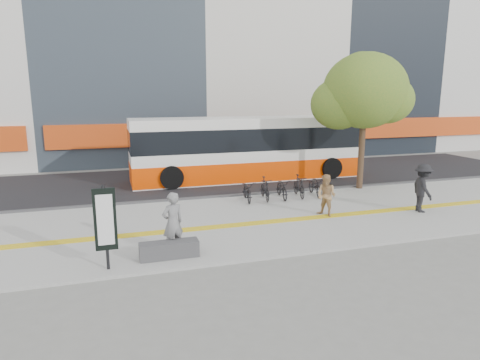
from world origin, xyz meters
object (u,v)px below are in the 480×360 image
object	(u,v)px
seated_woman	(173,223)
pedestrian_tan	(326,195)
signboard	(105,221)
pedestrian_dark	(423,188)
bench	(169,250)
street_tree	(363,93)
bus	(248,150)

from	to	relation	value
seated_woman	pedestrian_tan	world-z (taller)	seated_woman
signboard	seated_woman	distance (m)	1.92
seated_woman	pedestrian_dark	distance (m)	9.69
bench	pedestrian_dark	xyz separation A→B (m)	(9.75, 1.70, 0.69)
bench	pedestrian_dark	size ratio (longest dim) A/B	0.87
bench	signboard	world-z (taller)	signboard
street_tree	pedestrian_dark	xyz separation A→B (m)	(-0.03, -4.32, -3.52)
bench	street_tree	size ratio (longest dim) A/B	0.25
signboard	seated_woman	world-z (taller)	signboard
bench	signboard	xyz separation A→B (m)	(-1.60, -0.31, 1.06)
bench	bus	xyz separation A→B (m)	(5.52, 9.70, 1.26)
bus	pedestrian_dark	world-z (taller)	bus
pedestrian_tan	street_tree	bearing A→B (deg)	104.64
bench	pedestrian_tan	world-z (taller)	pedestrian_tan
bus	pedestrian_tan	distance (m)	7.47
pedestrian_dark	bus	bearing A→B (deg)	42.16
signboard	pedestrian_tan	bearing A→B (deg)	18.75
street_tree	seated_woman	size ratio (longest dim) A/B	3.61
seated_woman	street_tree	bearing A→B (deg)	-170.01
bench	seated_woman	bearing A→B (deg)	63.41
signboard	bus	distance (m)	12.28
bench	seated_woman	xyz separation A→B (m)	(0.16, 0.32, 0.65)
street_tree	seated_woman	xyz separation A→B (m)	(-9.62, -5.70, -3.56)
bench	bus	distance (m)	11.23
bench	pedestrian_dark	world-z (taller)	pedestrian_dark
bench	seated_woman	world-z (taller)	seated_woman
signboard	bus	xyz separation A→B (m)	(7.12, 10.01, 0.20)
pedestrian_tan	pedestrian_dark	bearing A→B (deg)	50.73
seated_woman	pedestrian_tan	distance (m)	6.19
street_tree	pedestrian_tan	xyz separation A→B (m)	(-3.75, -3.74, -3.67)
signboard	pedestrian_dark	world-z (taller)	signboard
pedestrian_tan	seated_woman	bearing A→B (deg)	-101.80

